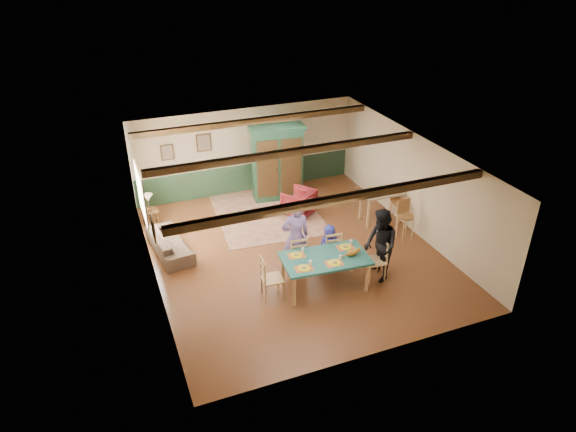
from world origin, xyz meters
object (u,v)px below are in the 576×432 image
object	(u,v)px
dining_chair_far_left	(296,254)
bar_stool_left	(406,221)
dining_chair_far_right	(330,248)
table_lamp	(149,202)
dining_chair_end_left	(272,278)
armoire	(277,163)
dining_chair_end_right	(375,260)
person_man	(295,237)
bar_stool_right	(399,207)
dining_table	(325,273)
cat	(352,252)
end_table	(151,218)
person_woman	(380,245)
person_child	(329,245)
armchair	(299,202)
sofa	(170,243)
counter_table	(380,207)

from	to	relation	value
dining_chair_far_left	bar_stool_left	xyz separation A→B (m)	(3.30, 0.38, 0.04)
dining_chair_far_right	table_lamp	xyz separation A→B (m)	(-3.82, 3.62, 0.25)
dining_chair_end_left	armoire	size ratio (longest dim) A/B	0.45
dining_chair_end_right	person_man	distance (m)	1.95
dining_chair_far_right	dining_chair_end_left	bearing A→B (deg)	24.92
table_lamp	bar_stool_right	bearing A→B (deg)	-21.15
dining_table	person_man	distance (m)	1.11
dining_chair_end_left	cat	world-z (taller)	dining_chair_end_left
person_man	end_table	world-z (taller)	person_man
dining_chair_far_left	dining_chair_end_left	size ratio (longest dim) A/B	1.00
dining_chair_far_right	dining_chair_end_left	distance (m)	1.86
person_woman	person_child	xyz separation A→B (m)	(-0.85, 0.94, -0.35)
dining_chair_end_left	armchair	distance (m)	4.05
person_woman	table_lamp	xyz separation A→B (m)	(-4.67, 4.48, -0.13)
dining_table	person_child	bearing A→B (deg)	58.74
cat	sofa	distance (m)	4.75
counter_table	armchair	bearing A→B (deg)	146.94
person_child	dining_chair_end_left	bearing A→B (deg)	27.30
dining_chair_end_right	person_woman	xyz separation A→B (m)	(0.11, -0.01, 0.38)
cat	counter_table	distance (m)	3.33
dining_chair_far_left	dining_chair_end_left	bearing A→B (deg)	43.83
dining_chair_end_right	dining_table	bearing A→B (deg)	-90.00
dining_chair_far_left	person_child	distance (m)	0.88
dining_chair_end_right	end_table	xyz separation A→B (m)	(-4.57, 4.47, -0.25)
person_woman	person_child	distance (m)	1.32
person_man	person_woman	size ratio (longest dim) A/B	1.05
dining_chair_end_left	dining_chair_end_right	world-z (taller)	same
person_woman	cat	bearing A→B (deg)	-81.87
armoire	counter_table	size ratio (longest dim) A/B	2.07
dining_chair_far_right	sofa	xyz separation A→B (m)	(-3.56, 2.07, -0.24)
sofa	person_woman	bearing A→B (deg)	-130.90
sofa	bar_stool_left	distance (m)	6.21
dining_table	person_man	size ratio (longest dim) A/B	1.04
dining_table	dining_chair_end_left	bearing A→B (deg)	175.31
dining_chair_end_left	counter_table	distance (m)	4.61
dining_chair_far_right	bar_stool_right	size ratio (longest dim) A/B	0.87
table_lamp	counter_table	xyz separation A→B (m)	(6.12, -2.08, -0.30)
person_woman	counter_table	world-z (taller)	person_woman
sofa	bar_stool_right	world-z (taller)	bar_stool_right
armoire	dining_chair_end_right	bearing A→B (deg)	-75.51
sofa	bar_stool_left	size ratio (longest dim) A/B	1.71
dining_chair_far_left	armoire	bearing A→B (deg)	-99.47
dining_chair_end_right	person_woman	bearing A→B (deg)	90.00
person_woman	bar_stool_left	size ratio (longest dim) A/B	1.62
dining_chair_end_left	bar_stool_left	world-z (taller)	bar_stool_left
person_woman	end_table	world-z (taller)	person_woman
dining_table	dining_chair_far_right	bearing A→B (deg)	56.25
dining_chair_end_right	armchair	bearing A→B (deg)	-168.99
person_woman	bar_stool_left	bearing A→B (deg)	134.32
sofa	bar_stool_right	distance (m)	6.29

